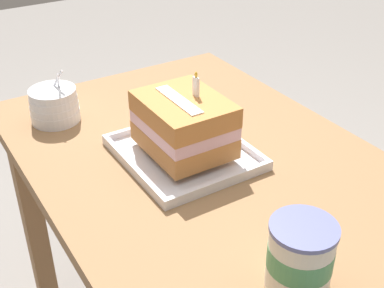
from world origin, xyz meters
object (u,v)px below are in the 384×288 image
Objects in this scene: ice_cream_tub at (300,256)px; serving_spoon_near_tray at (193,88)px; foil_tray at (184,154)px; birthday_cake at (184,124)px; bowl_stack at (54,105)px.

ice_cream_tub is 0.85× the size of serving_spoon_near_tray.
ice_cream_tub is at bearing -6.10° from foil_tray.
foil_tray is 0.36m from serving_spoon_near_tray.
birthday_cake is 0.44m from ice_cream_tub.
birthday_cake is 0.38m from bowl_stack.
foil_tray is 2.17× the size of bowl_stack.
foil_tray is 0.38m from bowl_stack.
foil_tray is 2.07× the size of serving_spoon_near_tray.
bowl_stack is at bearing -94.67° from serving_spoon_near_tray.
birthday_cake is at bearing 173.90° from ice_cream_tub.
foil_tray is at bearing 173.90° from ice_cream_tub.
birthday_cake is at bearing 30.45° from bowl_stack.
ice_cream_tub is at bearing -6.10° from birthday_cake.
serving_spoon_near_tray is (0.03, 0.40, -0.04)m from bowl_stack.
serving_spoon_near_tray is at bearing 144.82° from birthday_cake.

